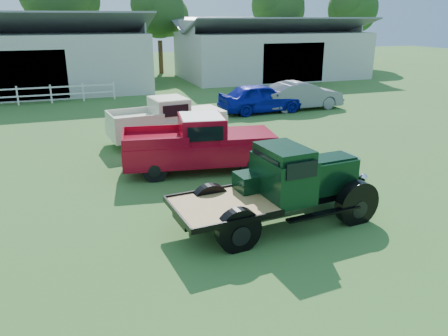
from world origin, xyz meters
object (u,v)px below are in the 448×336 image
object	(u,v)px
white_pickup	(167,120)
vintage_flatbed	(279,186)
misc_car_blue	(261,98)
misc_car_grey	(302,95)
red_pickup	(199,143)

from	to	relation	value
white_pickup	vintage_flatbed	bearing A→B (deg)	-90.43
vintage_flatbed	white_pickup	distance (m)	9.17
misc_car_blue	misc_car_grey	world-z (taller)	misc_car_blue
misc_car_blue	misc_car_grey	size ratio (longest dim) A/B	0.99
vintage_flatbed	red_pickup	size ratio (longest dim) A/B	0.97
vintage_flatbed	misc_car_grey	xyz separation A→B (m)	(8.31, 13.60, -0.26)
white_pickup	red_pickup	bearing A→B (deg)	-93.52
red_pickup	misc_car_blue	xyz separation A→B (m)	(6.34, 8.61, -0.18)
vintage_flatbed	red_pickup	xyz separation A→B (m)	(-0.76, 4.93, -0.06)
misc_car_grey	vintage_flatbed	bearing A→B (deg)	147.13
vintage_flatbed	white_pickup	xyz separation A→B (m)	(-0.99, 9.12, -0.11)
vintage_flatbed	misc_car_grey	world-z (taller)	vintage_flatbed
white_pickup	misc_car_grey	bearing A→B (deg)	19.10
white_pickup	misc_car_blue	xyz separation A→B (m)	(6.56, 4.42, -0.12)
vintage_flatbed	red_pickup	distance (m)	4.99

